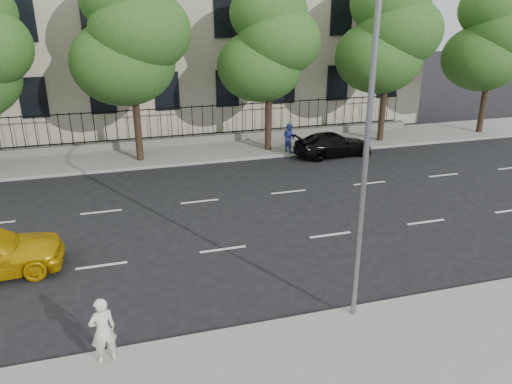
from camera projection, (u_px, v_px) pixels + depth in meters
ground at (241, 287)px, 14.85m from camera, size 120.00×120.00×0.00m
near_sidewalk at (286, 376)px, 11.25m from camera, size 60.00×4.00×0.15m
far_sidewalk at (177, 154)px, 27.35m from camera, size 60.00×4.00×0.15m
lane_markings at (210, 223)px, 19.10m from camera, size 49.60×4.62×0.01m
iron_fence at (172, 136)px, 28.66m from camera, size 30.00×0.50×2.20m
street_light at (357, 126)px, 12.05m from camera, size 0.25×3.32×8.05m
tree_c at (130, 34)px, 23.97m from camera, size 5.89×5.50×9.80m
tree_d at (269, 43)px, 26.00m from camera, size 5.34×4.94×8.84m
tree_e at (389, 34)px, 27.69m from camera, size 5.71×5.31×9.46m
tree_f at (493, 37)px, 29.63m from camera, size 5.52×5.12×9.01m
black_sedan at (333, 144)px, 27.04m from camera, size 4.49×2.13×1.27m
woman_near at (103, 330)px, 11.34m from camera, size 0.71×0.58×1.67m
pedestrian_far at (289, 138)px, 27.16m from camera, size 0.85×0.94×1.59m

